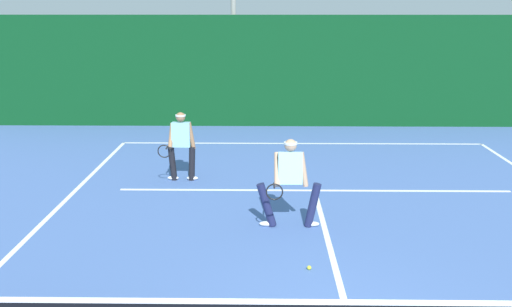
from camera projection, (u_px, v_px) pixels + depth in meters
court_line_baseline_far at (302, 143)px, 16.10m from camera, size 10.36×0.10×0.01m
court_line_service at (314, 190)px, 12.03m from camera, size 8.45×0.10×0.01m
court_line_centre at (331, 252)px, 9.02m from camera, size 0.10×6.40×0.01m
player_near at (290, 179)px, 9.86m from camera, size 1.16×0.83×1.63m
player_far at (181, 143)px, 12.53m from camera, size 0.79×0.83×1.58m
tennis_ball at (309, 268)px, 8.43m from camera, size 0.07×0.07×0.07m
back_fence_windscreen at (298, 72)px, 17.98m from camera, size 20.75×0.12×3.59m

